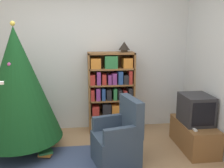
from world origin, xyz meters
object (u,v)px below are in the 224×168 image
object	(u,v)px
television	(196,109)
christmas_tree	(18,84)
table_lamp	(124,46)
armchair	(118,141)
bookshelf	(111,93)

from	to	relation	value
television	christmas_tree	size ratio (longest dim) A/B	0.26
television	table_lamp	bearing A→B (deg)	137.97
christmas_tree	table_lamp	distance (m)	1.86
christmas_tree	armchair	distance (m)	1.67
bookshelf	armchair	size ratio (longest dim) A/B	1.56
television	armchair	distance (m)	1.31
armchair	table_lamp	xyz separation A→B (m)	(0.27, 1.16, 1.21)
bookshelf	armchair	xyz separation A→B (m)	(-0.04, -1.15, -0.39)
bookshelf	television	distance (m)	1.47
table_lamp	armchair	bearing A→B (deg)	-103.02
television	bookshelf	bearing A→B (deg)	144.23
bookshelf	armchair	bearing A→B (deg)	-92.00
television	armchair	xyz separation A→B (m)	(-1.24, -0.29, -0.32)
television	table_lamp	xyz separation A→B (m)	(-0.97, 0.87, 0.90)
television	table_lamp	distance (m)	1.58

